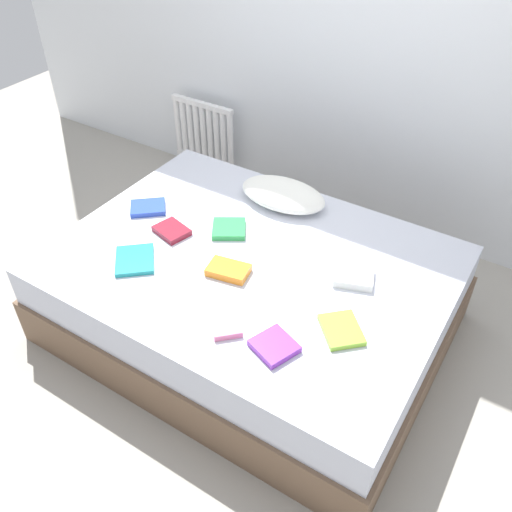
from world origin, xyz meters
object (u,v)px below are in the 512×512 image
textbook_lime (341,330)px  textbook_white (354,276)px  bed (251,294)px  textbook_purple (274,346)px  radiator (204,133)px  textbook_pink (225,322)px  textbook_teal (135,260)px  textbook_green (229,229)px  textbook_orange (228,270)px  textbook_maroon (172,231)px  pillow (283,194)px  textbook_blue (148,208)px

textbook_lime → textbook_white: textbook_white is taller
bed → textbook_purple: size_ratio=11.75×
radiator → textbook_pink: bearing=-50.6°
textbook_pink → textbook_teal: bearing=-144.1°
textbook_green → textbook_orange: size_ratio=0.87×
textbook_teal → textbook_orange: textbook_orange is taller
textbook_orange → textbook_teal: bearing=-169.0°
textbook_lime → textbook_white: (-0.10, 0.34, 0.01)m
textbook_maroon → textbook_teal: bearing=-76.4°
pillow → textbook_blue: bearing=-142.1°
radiator → textbook_lime: (1.81, -1.41, 0.16)m
radiator → textbook_white: (1.71, -1.07, 0.16)m
textbook_blue → textbook_pink: bearing=-69.9°
radiator → textbook_purple: (1.61, -1.65, 0.16)m
textbook_lime → textbook_white: 0.36m
bed → textbook_teal: (-0.48, -0.34, 0.26)m
textbook_blue → textbook_orange: bearing=-56.9°
textbook_orange → textbook_purple: 0.53m
textbook_green → textbook_pink: 0.69m
textbook_purple → bed: bearing=153.1°
radiator → textbook_orange: bearing=-49.2°
radiator → textbook_pink: 2.13m
bed → textbook_blue: bearing=176.1°
textbook_green → textbook_purple: same height
textbook_orange → textbook_pink: 0.34m
radiator → textbook_teal: bearing=-64.8°
radiator → pillow: bearing=-31.9°
textbook_teal → radiator: bearing=164.1°
textbook_orange → textbook_maroon: bearing=155.5°
textbook_orange → textbook_blue: size_ratio=1.04×
bed → textbook_purple: (0.41, -0.45, 0.27)m
bed → textbook_blue: (-0.73, 0.05, 0.27)m
textbook_green → textbook_maroon: same height
bed → pillow: size_ratio=3.87×
textbook_blue → textbook_pink: size_ratio=1.01×
textbook_blue → textbook_teal: bearing=-97.8°
radiator → textbook_blue: bearing=-67.6°
textbook_green → textbook_maroon: bearing=-176.6°
bed → textbook_maroon: bearing=-174.2°
bed → textbook_white: size_ratio=10.67×
textbook_orange → textbook_blue: bearing=152.6°
radiator → bed: bearing=-45.0°
textbook_maroon → textbook_orange: bearing=1.0°
textbook_lime → textbook_blue: 1.36m
textbook_teal → textbook_orange: bearing=70.9°
textbook_lime → textbook_maroon: size_ratio=1.11×
textbook_teal → textbook_pink: textbook_pink is taller
textbook_purple → textbook_teal: bearing=-166.4°
textbook_orange → textbook_pink: bearing=-68.9°
textbook_lime → textbook_pink: bearing=-106.9°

